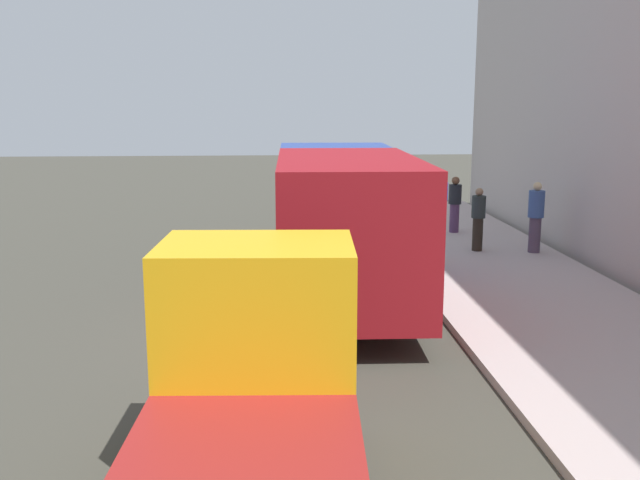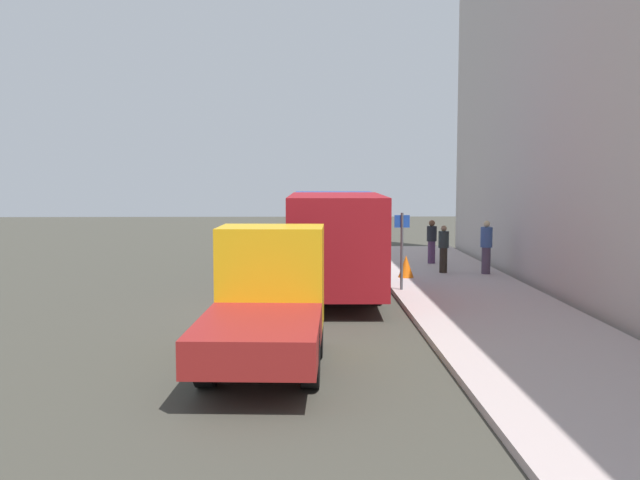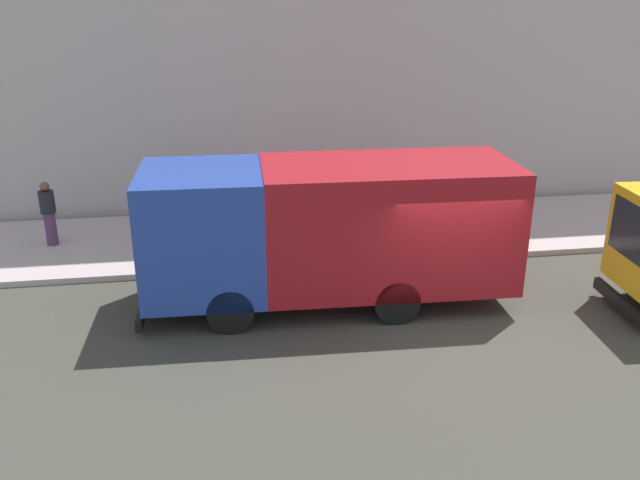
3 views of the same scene
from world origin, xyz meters
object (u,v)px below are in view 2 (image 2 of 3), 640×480
at_px(street_sign_post, 402,244).
at_px(traffic_cone_orange, 406,266).
at_px(small_flatbed_truck, 267,303).
at_px(pedestrian_walking, 444,248).
at_px(large_utility_truck, 335,238).
at_px(pedestrian_third, 486,246).
at_px(pedestrian_standing, 432,241).

bearing_deg(street_sign_post, traffic_cone_orange, 78.92).
relative_size(small_flatbed_truck, traffic_cone_orange, 6.72).
bearing_deg(pedestrian_walking, large_utility_truck, 68.94).
bearing_deg(traffic_cone_orange, small_flatbed_truck, -111.62).
relative_size(pedestrian_walking, pedestrian_third, 0.90).
xyz_separation_m(pedestrian_walking, pedestrian_third, (1.39, -0.29, 0.09)).
distance_m(large_utility_truck, small_flatbed_truck, 7.60).
bearing_deg(pedestrian_third, street_sign_post, 61.80).
bearing_deg(traffic_cone_orange, large_utility_truck, -131.45).
relative_size(small_flatbed_truck, pedestrian_walking, 2.98).
xyz_separation_m(pedestrian_third, traffic_cone_orange, (-2.82, -0.76, -0.58)).
relative_size(traffic_cone_orange, street_sign_post, 0.32).
bearing_deg(pedestrian_third, large_utility_truck, 51.16).
distance_m(large_utility_truck, pedestrian_walking, 5.46).
xyz_separation_m(large_utility_truck, pedestrian_standing, (3.91, 6.38, -0.67)).
bearing_deg(large_utility_truck, street_sign_post, 9.55).
distance_m(pedestrian_third, traffic_cone_orange, 2.97).
height_order(large_utility_truck, pedestrian_third, large_utility_truck).
height_order(large_utility_truck, small_flatbed_truck, large_utility_truck).
bearing_deg(pedestrian_third, traffic_cone_orange, 32.44).
xyz_separation_m(large_utility_truck, street_sign_post, (1.94, 0.28, -0.19)).
xyz_separation_m(pedestrian_standing, pedestrian_third, (1.33, -2.87, 0.08)).
distance_m(large_utility_truck, traffic_cone_orange, 3.85).
relative_size(pedestrian_walking, pedestrian_standing, 0.99).
height_order(pedestrian_walking, traffic_cone_orange, pedestrian_walking).
height_order(pedestrian_walking, pedestrian_third, pedestrian_third).
bearing_deg(small_flatbed_truck, street_sign_post, 68.33).
bearing_deg(pedestrian_standing, street_sign_post, -76.34).
height_order(pedestrian_standing, street_sign_post, street_sign_post).
bearing_deg(small_flatbed_truck, traffic_cone_orange, 71.45).
bearing_deg(pedestrian_standing, pedestrian_walking, -59.68).
bearing_deg(pedestrian_third, pedestrian_walking, 5.37).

